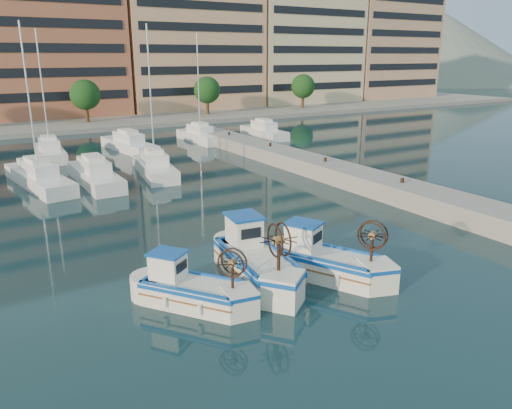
{
  "coord_description": "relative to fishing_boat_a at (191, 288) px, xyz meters",
  "views": [
    {
      "loc": [
        -11.83,
        -16.2,
        9.26
      ],
      "look_at": [
        1.62,
        5.86,
        1.5
      ],
      "focal_mm": 35.0,
      "sensor_mm": 36.0,
      "label": 1
    }
  ],
  "objects": [
    {
      "name": "ground",
      "position": [
        4.94,
        0.1,
        -0.71
      ],
      "size": [
        300.0,
        300.0,
        0.0
      ],
      "primitive_type": "plane",
      "color": "#17333D",
      "rests_on": "ground"
    },
    {
      "name": "quay",
      "position": [
        17.94,
        8.1,
        -0.11
      ],
      "size": [
        3.0,
        60.0,
        1.2
      ],
      "primitive_type": "cube",
      "color": "gray",
      "rests_on": "ground"
    },
    {
      "name": "waterfront",
      "position": [
        14.17,
        65.14,
        10.38
      ],
      "size": [
        180.0,
        40.0,
        25.6
      ],
      "color": "gray",
      "rests_on": "ground"
    },
    {
      "name": "hill_east",
      "position": [
        144.94,
        110.1,
        -0.71
      ],
      "size": [
        160.0,
        160.0,
        50.0
      ],
      "primitive_type": "cone",
      "color": "slate",
      "rests_on": "ground"
    },
    {
      "name": "yacht_marina",
      "position": [
        2.29,
        27.3,
        -0.19
      ],
      "size": [
        40.62,
        22.56,
        11.5
      ],
      "color": "white",
      "rests_on": "ground"
    },
    {
      "name": "fishing_boat_a",
      "position": [
        0.0,
        0.0,
        0.0
      ],
      "size": [
        3.7,
        4.19,
        2.59
      ],
      "rotation": [
        0.0,
        0.0,
        0.63
      ],
      "color": "silver",
      "rests_on": "ground"
    },
    {
      "name": "fishing_boat_b",
      "position": [
        3.33,
        0.73,
        0.17
      ],
      "size": [
        2.7,
        5.28,
        3.22
      ],
      "rotation": [
        0.0,
        0.0,
        -0.13
      ],
      "color": "silver",
      "rests_on": "ground"
    },
    {
      "name": "fishing_boat_c",
      "position": [
        6.02,
        -0.68,
        0.09
      ],
      "size": [
        3.72,
        4.83,
        2.92
      ],
      "rotation": [
        0.0,
        0.0,
        0.47
      ],
      "color": "silver",
      "rests_on": "ground"
    }
  ]
}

